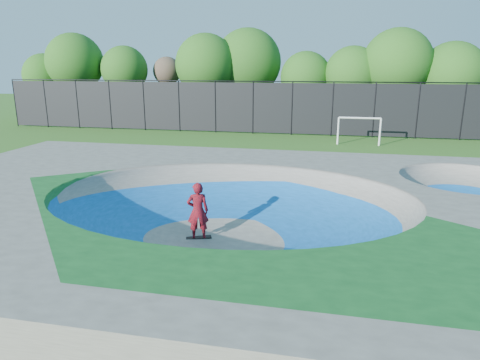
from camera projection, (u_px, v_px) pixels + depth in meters
The scene contains 7 objects.
ground at pixel (229, 240), 13.05m from camera, with size 120.00×120.00×0.00m, color #2F601A.
skate_deck at pixel (229, 217), 12.85m from camera, with size 22.00×14.00×1.50m, color gray.
skater at pixel (198, 211), 12.93m from camera, with size 0.65×0.43×1.79m, color red.
skateboard at pixel (199, 238), 13.16m from camera, with size 0.78×0.22×0.05m, color black.
soccer_goal at pixel (359, 126), 28.37m from camera, with size 2.82×0.12×1.86m.
fence at pixel (292, 107), 32.36m from camera, with size 48.09×0.09×4.04m.
treeline at pixel (290, 69), 36.12m from camera, with size 52.08×8.03×8.41m.
Camera 1 is at (2.80, -11.80, 5.16)m, focal length 32.00 mm.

